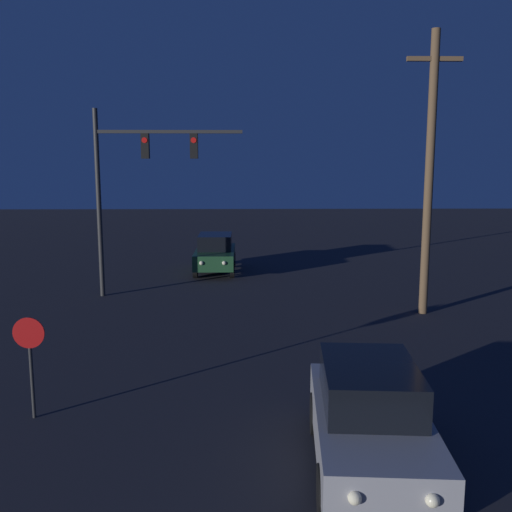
{
  "coord_description": "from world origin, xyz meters",
  "views": [
    {
      "loc": [
        -0.31,
        -2.42,
        4.92
      ],
      "look_at": [
        0.0,
        12.38,
        2.51
      ],
      "focal_mm": 40.0,
      "sensor_mm": 36.0,
      "label": 1
    }
  ],
  "objects_px": {
    "car_near": "(370,417)",
    "traffic_signal_mast": "(134,173)",
    "stop_sign": "(30,350)",
    "car_far": "(215,253)",
    "utility_pole": "(429,171)"
  },
  "relations": [
    {
      "from": "car_near",
      "to": "traffic_signal_mast",
      "type": "distance_m",
      "value": 14.34
    },
    {
      "from": "traffic_signal_mast",
      "to": "stop_sign",
      "type": "xyz_separation_m",
      "value": [
        -0.1,
        -10.47,
        -3.18
      ]
    },
    {
      "from": "car_far",
      "to": "utility_pole",
      "type": "relative_size",
      "value": 0.46
    },
    {
      "from": "traffic_signal_mast",
      "to": "stop_sign",
      "type": "distance_m",
      "value": 10.95
    },
    {
      "from": "car_far",
      "to": "stop_sign",
      "type": "height_order",
      "value": "stop_sign"
    },
    {
      "from": "traffic_signal_mast",
      "to": "utility_pole",
      "type": "bearing_deg",
      "value": -15.47
    },
    {
      "from": "car_near",
      "to": "traffic_signal_mast",
      "type": "bearing_deg",
      "value": -59.81
    },
    {
      "from": "car_far",
      "to": "utility_pole",
      "type": "xyz_separation_m",
      "value": [
        7.27,
        -7.42,
        3.79
      ]
    },
    {
      "from": "car_far",
      "to": "traffic_signal_mast",
      "type": "xyz_separation_m",
      "value": [
        -2.7,
        -4.67,
        3.68
      ]
    },
    {
      "from": "stop_sign",
      "to": "utility_pole",
      "type": "xyz_separation_m",
      "value": [
        10.07,
        7.71,
        3.29
      ]
    },
    {
      "from": "car_near",
      "to": "car_far",
      "type": "bearing_deg",
      "value": -74.61
    },
    {
      "from": "car_far",
      "to": "traffic_signal_mast",
      "type": "height_order",
      "value": "traffic_signal_mast"
    },
    {
      "from": "car_far",
      "to": "utility_pole",
      "type": "distance_m",
      "value": 11.06
    },
    {
      "from": "car_near",
      "to": "traffic_signal_mast",
      "type": "height_order",
      "value": "traffic_signal_mast"
    },
    {
      "from": "car_near",
      "to": "stop_sign",
      "type": "xyz_separation_m",
      "value": [
        -6.14,
        2.01,
        0.5
      ]
    }
  ]
}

